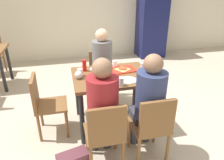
{
  "coord_description": "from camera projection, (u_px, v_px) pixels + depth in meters",
  "views": [
    {
      "loc": [
        -0.59,
        -2.46,
        1.86
      ],
      "look_at": [
        0.0,
        0.0,
        0.69
      ],
      "focal_mm": 33.49,
      "sensor_mm": 36.0,
      "label": 1
    }
  ],
  "objects": [
    {
      "name": "chair_left_end",
      "position": [
        44.0,
        101.0,
        2.68
      ],
      "size": [
        0.4,
        0.4,
        0.83
      ],
      "color": "brown",
      "rests_on": "ground_plane"
    },
    {
      "name": "plastic_cup_a",
      "position": [
        105.0,
        63.0,
        3.02
      ],
      "size": [
        0.07,
        0.07,
        0.1
      ],
      "primitive_type": "cylinder",
      "color": "white",
      "rests_on": "main_table"
    },
    {
      "name": "drink_fridge",
      "position": [
        152.0,
        21.0,
        5.57
      ],
      "size": [
        0.7,
        0.6,
        1.9
      ],
      "primitive_type": "cube",
      "color": "#14194C",
      "rests_on": "ground_plane"
    },
    {
      "name": "soda_can",
      "position": [
        143.0,
        67.0,
        2.84
      ],
      "size": [
        0.07,
        0.07,
        0.12
      ],
      "primitive_type": "cylinder",
      "color": "#B7BCC6",
      "rests_on": "main_table"
    },
    {
      "name": "paper_plate_near_edge",
      "position": [
        128.0,
        80.0,
        2.59
      ],
      "size": [
        0.22,
        0.22,
        0.01
      ],
      "primitive_type": "cylinder",
      "color": "white",
      "rests_on": "main_table"
    },
    {
      "name": "main_table",
      "position": [
        112.0,
        82.0,
        2.8
      ],
      "size": [
        1.03,
        0.79,
        0.77
      ],
      "color": "brown",
      "rests_on": "ground_plane"
    },
    {
      "name": "person_in_brown_jacket",
      "position": [
        149.0,
        99.0,
        2.26
      ],
      "size": [
        0.32,
        0.42,
        1.24
      ],
      "color": "#383842",
      "rests_on": "ground_plane"
    },
    {
      "name": "pizza_slice_a",
      "position": [
        100.0,
        79.0,
        2.57
      ],
      "size": [
        0.18,
        0.21,
        0.02
      ],
      "color": "#DBAD60",
      "rests_on": "tray_red_near"
    },
    {
      "name": "paper_plate_center",
      "position": [
        98.0,
        69.0,
        2.91
      ],
      "size": [
        0.22,
        0.22,
        0.01
      ],
      "primitive_type": "cylinder",
      "color": "white",
      "rests_on": "main_table"
    },
    {
      "name": "person_far_side",
      "position": [
        103.0,
        61.0,
        3.33
      ],
      "size": [
        0.32,
        0.42,
        1.24
      ],
      "color": "#383842",
      "rests_on": "ground_plane"
    },
    {
      "name": "chair_near_left",
      "position": [
        105.0,
        132.0,
        2.13
      ],
      "size": [
        0.4,
        0.4,
        0.83
      ],
      "color": "brown",
      "rests_on": "ground_plane"
    },
    {
      "name": "back_wall",
      "position": [
        83.0,
        3.0,
        5.31
      ],
      "size": [
        10.0,
        0.1,
        2.8
      ],
      "primitive_type": "cube",
      "color": "beige",
      "rests_on": "ground_plane"
    },
    {
      "name": "plastic_cup_d",
      "position": [
        115.0,
        64.0,
        2.98
      ],
      "size": [
        0.07,
        0.07,
        0.1
      ],
      "primitive_type": "cylinder",
      "color": "white",
      "rests_on": "main_table"
    },
    {
      "name": "condiment_bottle",
      "position": [
        84.0,
        65.0,
        2.84
      ],
      "size": [
        0.06,
        0.06,
        0.16
      ],
      "primitive_type": "cylinder",
      "color": "red",
      "rests_on": "main_table"
    },
    {
      "name": "pizza_slice_b",
      "position": [
        123.0,
        69.0,
        2.89
      ],
      "size": [
        0.2,
        0.2,
        0.02
      ],
      "color": "#DBAD60",
      "rests_on": "tray_red_far"
    },
    {
      "name": "plastic_cup_c",
      "position": [
        80.0,
        72.0,
        2.7
      ],
      "size": [
        0.07,
        0.07,
        0.1
      ],
      "primitive_type": "cylinder",
      "color": "white",
      "rests_on": "main_table"
    },
    {
      "name": "tray_red_far",
      "position": [
        123.0,
        70.0,
        2.89
      ],
      "size": [
        0.39,
        0.31,
        0.02
      ],
      "primitive_type": "cube",
      "rotation": [
        0.0,
        0.0,
        0.14
      ],
      "color": "red",
      "rests_on": "main_table"
    },
    {
      "name": "tray_red_near",
      "position": [
        101.0,
        80.0,
        2.59
      ],
      "size": [
        0.39,
        0.31,
        0.02
      ],
      "primitive_type": "cube",
      "rotation": [
        0.0,
        0.0,
        -0.14
      ],
      "color": "red",
      "rests_on": "main_table"
    },
    {
      "name": "plastic_cup_b",
      "position": [
        121.0,
        82.0,
        2.44
      ],
      "size": [
        0.07,
        0.07,
        0.1
      ],
      "primitive_type": "cylinder",
      "color": "white",
      "rests_on": "main_table"
    },
    {
      "name": "person_in_red",
      "position": [
        102.0,
        104.0,
        2.15
      ],
      "size": [
        0.32,
        0.42,
        1.24
      ],
      "color": "#383842",
      "rests_on": "ground_plane"
    },
    {
      "name": "ground_plane",
      "position": [
        112.0,
        123.0,
        3.08
      ],
      "size": [
        10.0,
        10.0,
        0.02
      ],
      "primitive_type": "cube",
      "color": "#B7A893"
    },
    {
      "name": "pizza_slice_c",
      "position": [
        97.0,
        69.0,
        2.89
      ],
      "size": [
        0.21,
        0.24,
        0.02
      ],
      "color": "tan",
      "rests_on": "paper_plate_center"
    },
    {
      "name": "foil_bundle",
      "position": [
        79.0,
        75.0,
        2.62
      ],
      "size": [
        0.1,
        0.1,
        0.1
      ],
      "primitive_type": "sphere",
      "color": "silver",
      "rests_on": "main_table"
    },
    {
      "name": "chair_far_side",
      "position": [
        101.0,
        72.0,
        3.56
      ],
      "size": [
        0.4,
        0.4,
        0.83
      ],
      "color": "brown",
      "rests_on": "ground_plane"
    },
    {
      "name": "chair_near_right",
      "position": [
        152.0,
        125.0,
        2.24
      ],
      "size": [
        0.4,
        0.4,
        0.83
      ],
      "color": "brown",
      "rests_on": "ground_plane"
    }
  ]
}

